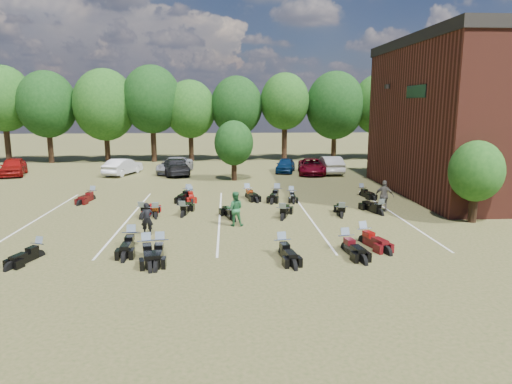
{
  "coord_description": "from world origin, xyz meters",
  "views": [
    {
      "loc": [
        -2.51,
        -21.92,
        6.18
      ],
      "look_at": [
        -0.9,
        4.0,
        1.2
      ],
      "focal_mm": 32.0,
      "sensor_mm": 36.0,
      "label": 1
    }
  ],
  "objects": [
    {
      "name": "parking_lines",
      "position": [
        -3.0,
        3.0,
        0.01
      ],
      "size": [
        20.1,
        14.0,
        0.01
      ],
      "color": "silver",
      "rests_on": "ground"
    },
    {
      "name": "motorcycle_2",
      "position": [
        -5.37,
        -3.5,
        0.0
      ],
      "size": [
        0.89,
        2.47,
        1.36
      ],
      "primitive_type": null,
      "rotation": [
        0.0,
        0.0,
        0.05
      ],
      "color": "black",
      "rests_on": "ground"
    },
    {
      "name": "motorcycle_17",
      "position": [
        -1.2,
        8.32,
        0.0
      ],
      "size": [
        1.39,
        2.48,
        1.32
      ],
      "primitive_type": null,
      "rotation": [
        0.0,
        0.0,
        0.29
      ],
      "color": "black",
      "rests_on": "ground"
    },
    {
      "name": "motorcycle_14",
      "position": [
        -11.47,
        8.18,
        0.0
      ],
      "size": [
        1.17,
        2.38,
        1.27
      ],
      "primitive_type": null,
      "rotation": [
        0.0,
        0.0,
        -0.2
      ],
      "color": "#3F090A",
      "rests_on": "ground"
    },
    {
      "name": "motorcycle_10",
      "position": [
        0.45,
        2.16,
        0.0
      ],
      "size": [
        1.39,
        2.51,
        1.33
      ],
      "primitive_type": null,
      "rotation": [
        0.0,
        0.0,
        2.86
      ],
      "color": "black",
      "rests_on": "ground"
    },
    {
      "name": "car_6",
      "position": [
        5.05,
        18.6,
        0.69
      ],
      "size": [
        2.89,
        5.24,
        1.39
      ],
      "primitive_type": "imported",
      "rotation": [
        0.0,
        0.0,
        -0.12
      ],
      "color": "#5A0512",
      "rests_on": "ground"
    },
    {
      "name": "ground",
      "position": [
        0.0,
        0.0,
        0.0
      ],
      "size": [
        160.0,
        160.0,
        0.0
      ],
      "primitive_type": "plane",
      "color": "brown",
      "rests_on": "ground"
    },
    {
      "name": "motorcycle_16",
      "position": [
        -5.2,
        8.2,
        0.0
      ],
      "size": [
        1.3,
        2.5,
        1.33
      ],
      "primitive_type": null,
      "rotation": [
        0.0,
        0.0,
        -0.24
      ],
      "color": "black",
      "rests_on": "ground"
    },
    {
      "name": "motorcycle_13",
      "position": [
        6.13,
        2.92,
        0.0
      ],
      "size": [
        1.38,
        2.48,
        1.32
      ],
      "primitive_type": null,
      "rotation": [
        0.0,
        0.0,
        3.42
      ],
      "color": "black",
      "rests_on": "ground"
    },
    {
      "name": "motorcycle_9",
      "position": [
        -5.07,
        3.15,
        0.0
      ],
      "size": [
        1.05,
        2.42,
        1.3
      ],
      "primitive_type": null,
      "rotation": [
        0.0,
        0.0,
        3.01
      ],
      "color": "black",
      "rests_on": "ground"
    },
    {
      "name": "car_7",
      "position": [
        12.86,
        18.53,
        0.7
      ],
      "size": [
        2.49,
        4.99,
        1.39
      ],
      "primitive_type": "imported",
      "rotation": [
        0.0,
        0.0,
        3.26
      ],
      "color": "#37383C",
      "rests_on": "ground"
    },
    {
      "name": "motorcycle_7",
      "position": [
        -7.24,
        2.93,
        0.0
      ],
      "size": [
        1.35,
        2.52,
        1.34
      ],
      "primitive_type": null,
      "rotation": [
        0.0,
        0.0,
        2.89
      ],
      "color": "#980B0E",
      "rests_on": "ground"
    },
    {
      "name": "car_0",
      "position": [
        -21.49,
        19.36,
        0.79
      ],
      "size": [
        3.05,
        4.99,
        1.59
      ],
      "primitive_type": "imported",
      "rotation": [
        0.0,
        0.0,
        0.27
      ],
      "color": "maroon",
      "rests_on": "ground"
    },
    {
      "name": "car_5",
      "position": [
        6.82,
        18.98,
        0.79
      ],
      "size": [
        1.7,
        4.83,
        1.59
      ],
      "primitive_type": "imported",
      "rotation": [
        0.0,
        0.0,
        3.15
      ],
      "color": "#B3B3AE",
      "rests_on": "ground"
    },
    {
      "name": "motorcycle_1",
      "position": [
        -6.8,
        -2.32,
        0.0
      ],
      "size": [
        0.87,
        2.49,
        1.37
      ],
      "primitive_type": null,
      "rotation": [
        0.0,
        0.0,
        0.03
      ],
      "color": "black",
      "rests_on": "ground"
    },
    {
      "name": "motorcycle_19",
      "position": [
        1.7,
        7.72,
        0.0
      ],
      "size": [
        0.77,
        2.12,
        1.16
      ],
      "primitive_type": null,
      "rotation": [
        0.0,
        0.0,
        -0.05
      ],
      "color": "black",
      "rests_on": "ground"
    },
    {
      "name": "tree_line",
      "position": [
        -1.0,
        29.0,
        6.31
      ],
      "size": [
        56.0,
        6.0,
        9.79
      ],
      "color": "black",
      "rests_on": "ground"
    },
    {
      "name": "motorcycle_12",
      "position": [
        3.77,
        2.42,
        0.0
      ],
      "size": [
        1.05,
        2.31,
        1.24
      ],
      "primitive_type": null,
      "rotation": [
        0.0,
        0.0,
        2.98
      ],
      "color": "black",
      "rests_on": "ground"
    },
    {
      "name": "motorcycle_15",
      "position": [
        -5.03,
        8.09,
        0.0
      ],
      "size": [
        0.98,
        2.2,
        1.18
      ],
      "primitive_type": null,
      "rotation": [
        0.0,
        0.0,
        0.14
      ],
      "color": "maroon",
      "rests_on": "ground"
    },
    {
      "name": "motorcycle_4",
      "position": [
        -0.28,
        -3.73,
        0.0
      ],
      "size": [
        1.1,
        2.45,
        1.32
      ],
      "primitive_type": null,
      "rotation": [
        0.0,
        0.0,
        0.15
      ],
      "color": "black",
      "rests_on": "ground"
    },
    {
      "name": "car_3",
      "position": [
        -7.3,
        18.87,
        0.75
      ],
      "size": [
        3.55,
        5.56,
        1.5
      ],
      "primitive_type": "imported",
      "rotation": [
        0.0,
        0.0,
        3.45
      ],
      "color": "black",
      "rests_on": "ground"
    },
    {
      "name": "car_4",
      "position": [
        2.84,
        19.9,
        0.66
      ],
      "size": [
        2.41,
        4.12,
        1.32
      ],
      "primitive_type": "imported",
      "rotation": [
        0.0,
        0.0,
        -0.24
      ],
      "color": "navy",
      "rests_on": "ground"
    },
    {
      "name": "motorcycle_0",
      "position": [
        -10.35,
        -3.43,
        0.0
      ],
      "size": [
        1.33,
        2.22,
        1.18
      ],
      "primitive_type": null,
      "rotation": [
        0.0,
        0.0,
        -0.33
      ],
      "color": "black",
      "rests_on": "ground"
    },
    {
      "name": "motorcycle_5",
      "position": [
        2.53,
        -3.31,
        0.0
      ],
      "size": [
        1.13,
        2.49,
        1.34
      ],
      "primitive_type": null,
      "rotation": [
        0.0,
        0.0,
        0.16
      ],
      "color": "black",
      "rests_on": "ground"
    },
    {
      "name": "person_black",
      "position": [
        -6.4,
        -0.43,
        0.79
      ],
      "size": [
        0.62,
        0.45,
        1.59
      ],
      "primitive_type": "imported",
      "rotation": [
        0.0,
        0.0,
        0.12
      ],
      "color": "black",
      "rests_on": "ground"
    },
    {
      "name": "motorcycle_3",
      "position": [
        -5.9,
        -3.6,
        0.0
      ],
      "size": [
        1.3,
        2.55,
        1.36
      ],
      "primitive_type": null,
      "rotation": [
        0.0,
        0.0,
        0.23
      ],
      "color": "black",
      "rests_on": "ground"
    },
    {
      "name": "young_tree_near_building",
      "position": [
        10.5,
        1.0,
        2.75
      ],
      "size": [
        2.8,
        2.8,
        4.16
      ],
      "color": "black",
      "rests_on": "ground"
    },
    {
      "name": "car_2",
      "position": [
        -7.39,
        20.07,
        0.71
      ],
      "size": [
        3.26,
        5.48,
        1.43
      ],
      "primitive_type": "imported",
      "rotation": [
        0.0,
        0.0,
        -0.18
      ],
      "color": "gray",
      "rests_on": "ground"
    },
    {
      "name": "car_1",
      "position": [
        -11.9,
        19.19,
        0.73
      ],
      "size": [
        2.92,
        4.71,
        1.47
      ],
      "primitive_type": "imported",
      "rotation": [
        0.0,
        0.0,
        2.81
      ],
      "color": "silver",
      "rests_on": "ground"
    },
    {
      "name": "young_tree_midfield",
      "position": [
        -2.0,
        15.5,
        3.09
      ],
      "size": [
        3.2,
        3.2,
        4.7
      ],
      "color": "black",
      "rests_on": "ground"
    },
    {
      "name": "person_grey",
      "position": [
        6.6,
        3.68,
        0.93
      ],
      "size": [
        1.18,
        0.81,
        1.86
      ],
      "primitive_type": "imported",
      "rotation": [
        0.0,
        0.0,
        2.78
      ],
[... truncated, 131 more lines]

